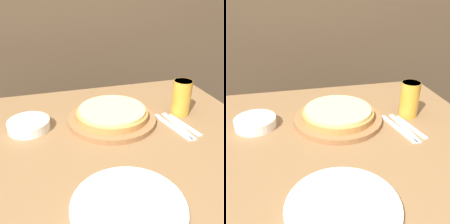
{
  "view_description": "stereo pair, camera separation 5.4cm",
  "coord_description": "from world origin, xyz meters",
  "views": [
    {
      "loc": [
        -0.21,
        -0.73,
        1.23
      ],
      "look_at": [
        0.03,
        0.13,
        0.78
      ],
      "focal_mm": 42.0,
      "sensor_mm": 36.0,
      "label": 1
    },
    {
      "loc": [
        -0.16,
        -0.74,
        1.23
      ],
      "look_at": [
        0.03,
        0.13,
        0.78
      ],
      "focal_mm": 42.0,
      "sensor_mm": 36.0,
      "label": 2
    }
  ],
  "objects": [
    {
      "name": "fork",
      "position": [
        0.24,
        0.02,
        0.74
      ],
      "size": [
        0.06,
        0.21,
        0.0
      ],
      "color": "silver",
      "rests_on": "dining_table"
    },
    {
      "name": "dining_table",
      "position": [
        0.0,
        0.0,
        0.37
      ],
      "size": [
        1.11,
        0.97,
        0.74
      ],
      "color": "olive",
      "rests_on": "ground_plane"
    },
    {
      "name": "beer_glass",
      "position": [
        0.32,
        0.12,
        0.81
      ],
      "size": [
        0.07,
        0.07,
        0.14
      ],
      "color": "gold",
      "rests_on": "dining_table"
    },
    {
      "name": "dinner_knife",
      "position": [
        0.26,
        0.02,
        0.74
      ],
      "size": [
        0.03,
        0.21,
        0.0
      ],
      "color": "silver",
      "rests_on": "dining_table"
    },
    {
      "name": "dinner_plate",
      "position": [
        -0.05,
        -0.3,
        0.75
      ],
      "size": [
        0.28,
        0.28,
        0.02
      ],
      "color": "white",
      "rests_on": "dining_table"
    },
    {
      "name": "side_bowl",
      "position": [
        -0.27,
        0.15,
        0.76
      ],
      "size": [
        0.15,
        0.15,
        0.04
      ],
      "color": "white",
      "rests_on": "dining_table"
    },
    {
      "name": "spoon",
      "position": [
        0.29,
        0.02,
        0.74
      ],
      "size": [
        0.05,
        0.18,
        0.0
      ],
      "color": "silver",
      "rests_on": "dining_table"
    },
    {
      "name": "pizza_on_board",
      "position": [
        0.03,
        0.13,
        0.76
      ],
      "size": [
        0.34,
        0.34,
        0.06
      ],
      "color": "#99663D",
      "rests_on": "dining_table"
    }
  ]
}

